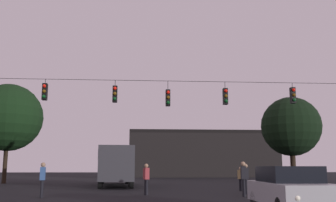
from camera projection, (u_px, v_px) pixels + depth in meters
The scene contains 13 objects.
ground_plane at pixel (161, 186), 30.77m from camera, with size 168.00×168.00×0.00m, color black.
overhead_signal_span at pixel (170, 120), 21.99m from camera, with size 21.32×0.44×6.85m.
city_bus at pixel (116, 163), 31.50m from camera, with size 3.33×11.16×3.00m.
car_near_right at pixel (290, 189), 12.54m from camera, with size 1.93×4.38×1.52m.
pedestrian_crossing_left at pixel (243, 177), 19.70m from camera, with size 0.28×0.38×1.77m.
pedestrian_crossing_center at pixel (241, 177), 24.28m from camera, with size 0.36×0.42×1.52m.
pedestrian_crossing_right at pixel (284, 177), 24.83m from camera, with size 0.34×0.42×1.51m.
pedestrian_near_bus at pixel (246, 177), 21.57m from camera, with size 0.27×0.38×1.68m.
pedestrian_trailing at pixel (43, 178), 19.14m from camera, with size 0.29×0.39×1.72m.
pedestrian_far_side at pixel (146, 177), 20.94m from camera, with size 0.35×0.42×1.68m.
corner_building at pixel (202, 154), 60.93m from camera, with size 22.66×9.20×7.01m.
tree_left_silhouette at pixel (8, 117), 36.45m from camera, with size 6.39×6.39×9.35m.
tree_behind_building at pixel (291, 127), 36.90m from camera, with size 5.67×5.67×8.19m.
Camera 1 is at (-1.64, -6.95, 1.49)m, focal length 41.07 mm.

